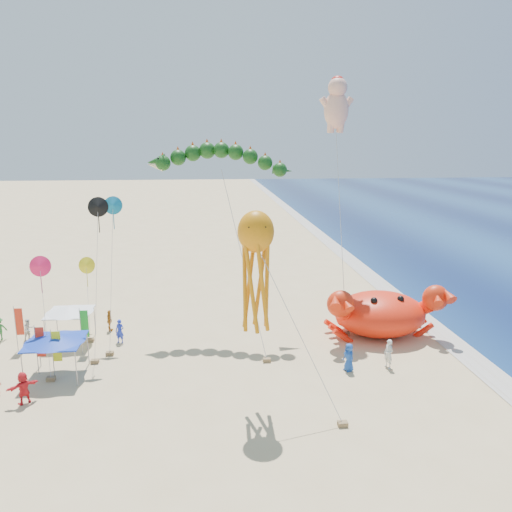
{
  "coord_description": "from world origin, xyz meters",
  "views": [
    {
      "loc": [
        -5.24,
        -30.57,
        14.05
      ],
      "look_at": [
        -2.0,
        2.0,
        6.5
      ],
      "focal_mm": 35.0,
      "sensor_mm": 36.0,
      "label": 1
    }
  ],
  "objects_px": {
    "crab_inflatable": "(380,312)",
    "canopy_white": "(69,310)",
    "canopy_blue": "(55,338)",
    "dragon_kite": "(219,163)",
    "cherub_kite": "(337,104)",
    "octopus_kite": "(256,262)"
  },
  "relations": [
    {
      "from": "crab_inflatable",
      "to": "octopus_kite",
      "type": "bearing_deg",
      "value": -139.07
    },
    {
      "from": "dragon_kite",
      "to": "octopus_kite",
      "type": "height_order",
      "value": "dragon_kite"
    },
    {
      "from": "cherub_kite",
      "to": "octopus_kite",
      "type": "height_order",
      "value": "cherub_kite"
    },
    {
      "from": "crab_inflatable",
      "to": "canopy_blue",
      "type": "height_order",
      "value": "crab_inflatable"
    },
    {
      "from": "octopus_kite",
      "to": "canopy_blue",
      "type": "bearing_deg",
      "value": 160.13
    },
    {
      "from": "crab_inflatable",
      "to": "cherub_kite",
      "type": "relative_size",
      "value": 0.48
    },
    {
      "from": "crab_inflatable",
      "to": "canopy_white",
      "type": "bearing_deg",
      "value": 177.82
    },
    {
      "from": "dragon_kite",
      "to": "canopy_blue",
      "type": "height_order",
      "value": "dragon_kite"
    },
    {
      "from": "crab_inflatable",
      "to": "canopy_white",
      "type": "xyz_separation_m",
      "value": [
        -22.39,
        0.85,
        0.68
      ]
    },
    {
      "from": "cherub_kite",
      "to": "octopus_kite",
      "type": "distance_m",
      "value": 18.2
    },
    {
      "from": "dragon_kite",
      "to": "canopy_white",
      "type": "bearing_deg",
      "value": -166.43
    },
    {
      "from": "crab_inflatable",
      "to": "canopy_white",
      "type": "relative_size",
      "value": 2.79
    },
    {
      "from": "canopy_blue",
      "to": "canopy_white",
      "type": "xyz_separation_m",
      "value": [
        -0.52,
        5.33,
        -0.0
      ]
    },
    {
      "from": "dragon_kite",
      "to": "cherub_kite",
      "type": "relative_size",
      "value": 0.72
    },
    {
      "from": "crab_inflatable",
      "to": "octopus_kite",
      "type": "relative_size",
      "value": 0.86
    },
    {
      "from": "crab_inflatable",
      "to": "dragon_kite",
      "type": "height_order",
      "value": "dragon_kite"
    },
    {
      "from": "crab_inflatable",
      "to": "canopy_blue",
      "type": "xyz_separation_m",
      "value": [
        -21.87,
        -4.48,
        0.68
      ]
    },
    {
      "from": "cherub_kite",
      "to": "octopus_kite",
      "type": "xyz_separation_m",
      "value": [
        -7.59,
        -13.93,
        -8.91
      ]
    },
    {
      "from": "canopy_blue",
      "to": "crab_inflatable",
      "type": "bearing_deg",
      "value": 11.58
    },
    {
      "from": "dragon_kite",
      "to": "octopus_kite",
      "type": "distance_m",
      "value": 13.11
    },
    {
      "from": "crab_inflatable",
      "to": "octopus_kite",
      "type": "distance_m",
      "value": 14.7
    },
    {
      "from": "crab_inflatable",
      "to": "cherub_kite",
      "type": "distance_m",
      "value": 16.15
    }
  ]
}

